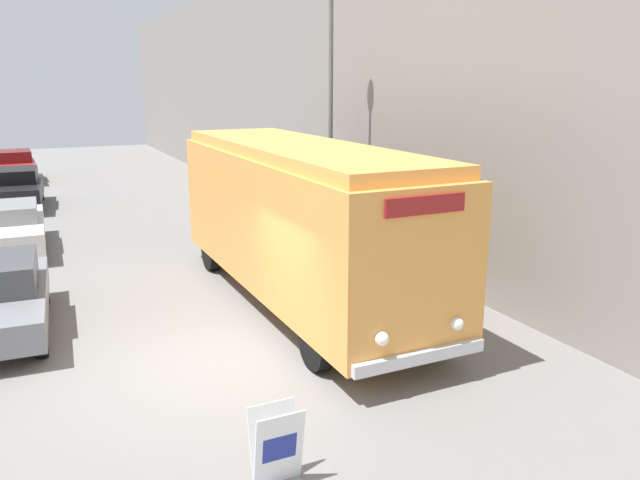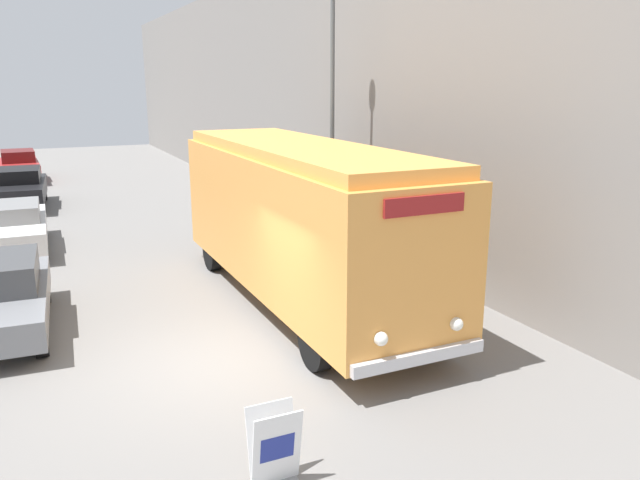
# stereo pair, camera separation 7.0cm
# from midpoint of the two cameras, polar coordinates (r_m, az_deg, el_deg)

# --- Properties ---
(ground_plane) EXTENTS (80.00, 80.00, 0.00)m
(ground_plane) POSITION_cam_midpoint_polar(r_m,az_deg,el_deg) (11.14, -9.94, -11.14)
(ground_plane) COLOR slate
(building_wall_right) EXTENTS (0.30, 60.00, 8.78)m
(building_wall_right) POSITION_cam_midpoint_polar(r_m,az_deg,el_deg) (21.68, -0.97, 13.36)
(building_wall_right) COLOR gray
(building_wall_right) RESTS_ON ground_plane
(vintage_bus) EXTENTS (2.51, 9.32, 3.49)m
(vintage_bus) POSITION_cam_midpoint_polar(r_m,az_deg,el_deg) (13.39, -1.69, 2.23)
(vintage_bus) COLOR black
(vintage_bus) RESTS_ON ground_plane
(sign_board) EXTENTS (0.61, 0.37, 0.99)m
(sign_board) POSITION_cam_midpoint_polar(r_m,az_deg,el_deg) (7.93, -3.92, -18.33)
(sign_board) COLOR gray
(sign_board) RESTS_ON ground_plane
(streetlamp) EXTENTS (0.36, 0.36, 7.28)m
(streetlamp) POSITION_cam_midpoint_polar(r_m,az_deg,el_deg) (16.99, 1.26, 13.93)
(streetlamp) COLOR #595E60
(streetlamp) RESTS_ON ground_plane
(parked_car_mid) EXTENTS (2.02, 4.54, 1.36)m
(parked_car_mid) POSITION_cam_midpoint_polar(r_m,az_deg,el_deg) (19.92, -26.37, 1.10)
(parked_car_mid) COLOR black
(parked_car_mid) RESTS_ON ground_plane
(parked_car_far) EXTENTS (2.00, 4.53, 1.52)m
(parked_car_far) POSITION_cam_midpoint_polar(r_m,az_deg,el_deg) (26.60, -25.65, 4.30)
(parked_car_far) COLOR black
(parked_car_far) RESTS_ON ground_plane
(parked_car_distant) EXTENTS (1.85, 4.54, 1.50)m
(parked_car_distant) POSITION_cam_midpoint_polar(r_m,az_deg,el_deg) (33.88, -25.76, 6.14)
(parked_car_distant) COLOR black
(parked_car_distant) RESTS_ON ground_plane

